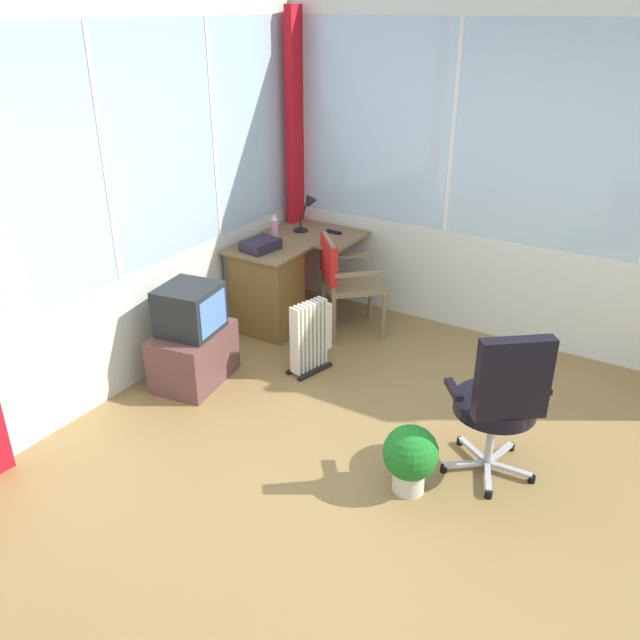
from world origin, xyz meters
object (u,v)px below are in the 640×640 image
(desk, at_px, (269,287))
(tv_remote, at_px, (334,232))
(wooden_armchair, at_px, (340,273))
(space_heater, at_px, (311,336))
(desk_lamp, at_px, (310,207))
(paper_tray, at_px, (260,245))
(tv_on_stand, at_px, (193,340))
(potted_plant, at_px, (410,456))
(office_chair, at_px, (502,397))
(spray_bottle, at_px, (275,226))

(desk, relative_size, tv_remote, 7.81)
(wooden_armchair, xyz_separation_m, space_heater, (-0.70, -0.15, -0.26))
(wooden_armchair, bearing_deg, desk_lamp, 56.17)
(desk, distance_m, desk_lamp, 0.85)
(paper_tray, height_order, tv_on_stand, paper_tray)
(desk_lamp, bearing_deg, tv_on_stand, -179.98)
(space_heater, xyz_separation_m, potted_plant, (-0.93, -1.28, -0.05))
(tv_remote, relative_size, office_chair, 0.15)
(desk_lamp, height_order, potted_plant, desk_lamp)
(desk_lamp, height_order, tv_on_stand, desk_lamp)
(wooden_armchair, relative_size, tv_on_stand, 1.11)
(tv_remote, xyz_separation_m, potted_plant, (-2.02, -1.72, -0.52))
(paper_tray, bearing_deg, tv_remote, -22.65)
(tv_on_stand, bearing_deg, desk_lamp, 0.02)
(paper_tray, height_order, office_chair, office_chair)
(desk_lamp, relative_size, space_heater, 0.57)
(desk, distance_m, space_heater, 0.84)
(office_chair, distance_m, tv_on_stand, 2.36)
(desk, relative_size, spray_bottle, 5.43)
(space_heater, bearing_deg, tv_remote, 22.18)
(desk_lamp, relative_size, potted_plant, 0.77)
(desk, bearing_deg, spray_bottle, 23.86)
(wooden_armchair, xyz_separation_m, office_chair, (-1.25, -1.81, 0.02))
(desk_lamp, xyz_separation_m, tv_remote, (0.04, -0.24, -0.21))
(paper_tray, relative_size, wooden_armchair, 0.34)
(potted_plant, bearing_deg, office_chair, -45.43)
(tv_remote, height_order, tv_on_stand, tv_on_stand)
(paper_tray, relative_size, office_chair, 0.29)
(paper_tray, bearing_deg, space_heater, -116.76)
(space_heater, bearing_deg, wooden_armchair, 12.09)
(tv_remote, xyz_separation_m, spray_bottle, (-0.37, 0.39, 0.09))
(spray_bottle, bearing_deg, tv_on_stand, -173.19)
(desk_lamp, bearing_deg, tv_remote, -81.24)
(desk_lamp, xyz_separation_m, spray_bottle, (-0.33, 0.16, -0.11))
(desk, distance_m, potted_plant, 2.42)
(wooden_armchair, distance_m, potted_plant, 2.19)
(potted_plant, bearing_deg, wooden_armchair, 41.14)
(tv_on_stand, relative_size, space_heater, 1.33)
(spray_bottle, height_order, wooden_armchair, spray_bottle)
(tv_on_stand, relative_size, potted_plant, 1.79)
(desk_lamp, distance_m, potted_plant, 2.88)
(tv_remote, distance_m, spray_bottle, 0.55)
(spray_bottle, height_order, space_heater, spray_bottle)
(potted_plant, bearing_deg, paper_tray, 57.15)
(wooden_armchair, xyz_separation_m, tv_on_stand, (-1.32, 0.53, -0.21))
(desk, distance_m, office_chair, 2.58)
(tv_remote, bearing_deg, paper_tray, 158.99)
(desk, relative_size, wooden_armchair, 1.34)
(tv_on_stand, distance_m, space_heater, 0.92)
(wooden_armchair, height_order, space_heater, wooden_armchair)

